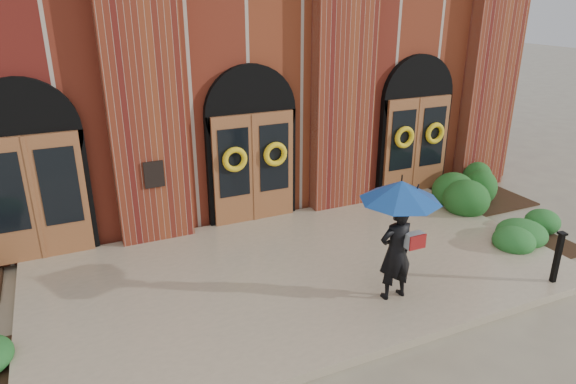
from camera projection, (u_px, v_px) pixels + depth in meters
ground at (306, 279)px, 9.76m from camera, size 90.00×90.00×0.00m
landing at (303, 272)px, 9.86m from camera, size 10.00×5.30×0.15m
church_building at (182, 48)px, 15.96m from camera, size 16.20×12.53×7.00m
man_with_umbrella at (399, 218)px, 8.39m from camera, size 1.35×1.35×2.14m
metal_post at (558, 256)px, 9.20m from camera, size 0.15×0.15×0.99m
hedge_wall_right at (465, 190)px, 12.98m from camera, size 3.35×1.34×0.86m
hedge_front_right at (537, 235)px, 10.95m from camera, size 1.48×1.27×0.52m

